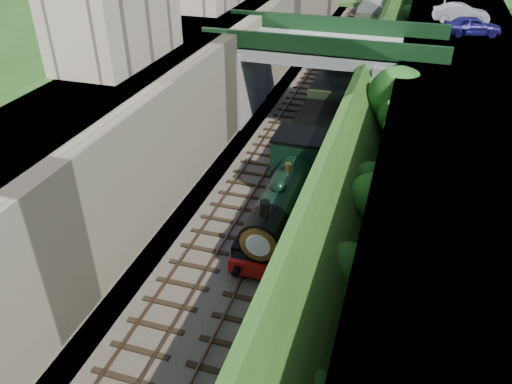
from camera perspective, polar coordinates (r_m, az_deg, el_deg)
ground at (r=19.69m, az=-8.65°, el=-20.75°), size 160.00×160.00×0.00m
trackbed at (r=34.64m, az=5.35°, el=5.32°), size 10.00×90.00×0.20m
retaining_wall at (r=34.70m, az=-3.43°, el=11.58°), size 1.00×90.00×7.00m
street_plateau_left at (r=36.03m, az=-8.77°, el=12.05°), size 6.00×90.00×7.00m
street_plateau_right at (r=33.00m, az=22.04°, el=7.44°), size 8.00×90.00×6.25m
embankment_slope at (r=32.43m, az=14.20°, el=7.93°), size 4.38×90.00×6.37m
track_left at (r=34.99m, az=2.15°, el=5.99°), size 2.50×90.00×0.20m
track_right at (r=34.38m, az=7.32°, el=5.25°), size 2.50×90.00×0.20m
road_bridge at (r=36.62m, az=8.57°, el=13.35°), size 16.00×6.40×7.25m
building_near at (r=29.71m, az=-15.71°, el=18.11°), size 4.00×8.00×4.00m
tree at (r=31.18m, az=16.09°, el=10.23°), size 3.60×3.80×6.60m
car_blue at (r=40.06m, az=23.51°, el=17.03°), size 4.14×2.42×1.32m
car_silver at (r=43.75m, az=22.37°, el=18.38°), size 4.24×1.76×1.36m
locomotive at (r=25.54m, az=3.48°, el=-0.45°), size 3.10×10.23×3.83m
tender at (r=31.98m, az=6.78°, el=5.90°), size 2.70×6.00×3.05m
coach_front at (r=43.41m, az=10.26°, el=13.34°), size 2.90×18.00×3.70m
coach_middle at (r=61.47m, az=13.04°, el=18.51°), size 2.90×18.00×3.70m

